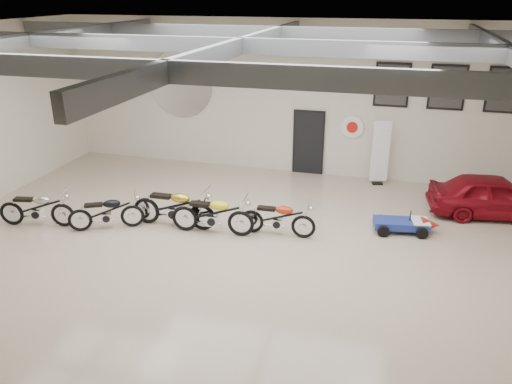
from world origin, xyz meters
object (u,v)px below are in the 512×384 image
(banner_stand, at_px, (380,154))
(go_kart, at_px, (407,221))
(motorcycle_yellow, at_px, (212,214))
(vintage_car, at_px, (494,196))
(motorcycle_red, at_px, (277,217))
(motorcycle_silver, at_px, (36,208))
(motorcycle_gold, at_px, (174,206))
(motorcycle_black, at_px, (106,212))

(banner_stand, height_order, go_kart, banner_stand)
(banner_stand, distance_m, motorcycle_yellow, 6.11)
(go_kart, relative_size, vintage_car, 0.49)
(banner_stand, distance_m, vintage_car, 3.56)
(motorcycle_red, bearing_deg, motorcycle_silver, -171.41)
(motorcycle_yellow, bearing_deg, motorcycle_red, 7.90)
(banner_stand, bearing_deg, go_kart, -87.07)
(motorcycle_gold, height_order, motorcycle_red, motorcycle_gold)
(motorcycle_gold, height_order, vintage_car, vintage_car)
(motorcycle_silver, distance_m, motorcycle_red, 6.32)
(banner_stand, distance_m, motorcycle_silver, 10.13)
(motorcycle_gold, xyz_separation_m, go_kart, (5.88, 1.28, -0.27))
(motorcycle_yellow, distance_m, vintage_car, 7.68)
(motorcycle_gold, height_order, motorcycle_yellow, motorcycle_gold)
(motorcycle_silver, height_order, motorcycle_black, motorcycle_silver)
(go_kart, xyz_separation_m, vintage_car, (2.26, 1.69, 0.28))
(go_kart, bearing_deg, vintage_car, 27.37)
(banner_stand, relative_size, motorcycle_red, 1.06)
(motorcycle_red, xyz_separation_m, vintage_car, (5.43, 2.73, 0.09))
(motorcycle_yellow, bearing_deg, vintage_car, 19.63)
(motorcycle_gold, bearing_deg, banner_stand, 42.12)
(motorcycle_red, relative_size, go_kart, 1.12)
(motorcycle_silver, distance_m, motorcycle_gold, 3.61)
(motorcycle_black, height_order, motorcycle_yellow, motorcycle_yellow)
(motorcycle_gold, distance_m, vintage_car, 8.67)
(motorcycle_yellow, bearing_deg, motorcycle_black, -173.58)
(motorcycle_silver, bearing_deg, go_kart, 1.79)
(motorcycle_gold, bearing_deg, motorcycle_black, -160.27)
(motorcycle_gold, bearing_deg, motorcycle_red, 4.60)
(motorcycle_black, bearing_deg, motorcycle_silver, 162.51)
(motorcycle_gold, relative_size, motorcycle_yellow, 1.06)
(banner_stand, xyz_separation_m, motorcycle_yellow, (-3.90, -4.68, -0.46))
(motorcycle_red, distance_m, go_kart, 3.34)
(banner_stand, height_order, motorcycle_silver, banner_stand)
(motorcycle_gold, xyz_separation_m, vintage_car, (8.15, 2.97, 0.00))
(go_kart, distance_m, vintage_car, 2.84)
(motorcycle_red, height_order, go_kart, motorcycle_red)
(motorcycle_silver, bearing_deg, motorcycle_gold, 3.24)
(motorcycle_silver, height_order, motorcycle_gold, motorcycle_gold)
(motorcycle_silver, xyz_separation_m, motorcycle_black, (1.86, 0.31, -0.03))
(motorcycle_black, relative_size, motorcycle_red, 0.99)
(go_kart, bearing_deg, motorcycle_yellow, -173.26)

